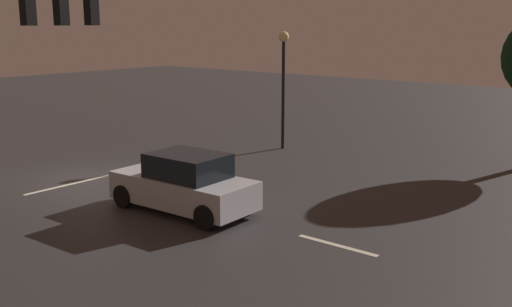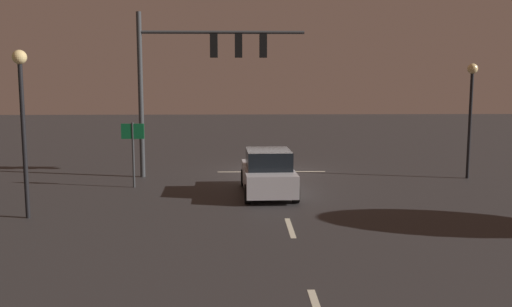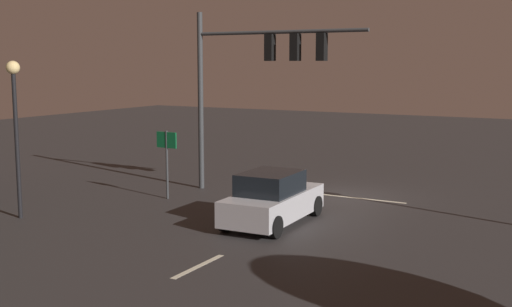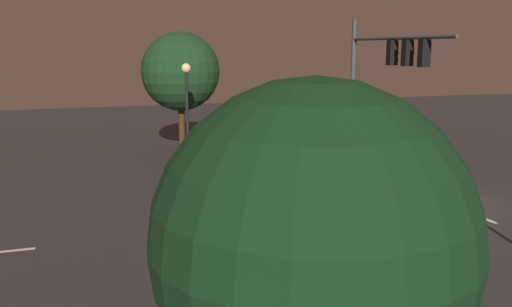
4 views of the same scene
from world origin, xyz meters
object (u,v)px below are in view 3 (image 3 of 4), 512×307
Objects in this scene: traffic_signal_assembly at (255,67)px; street_lamp_right_kerb at (15,109)px; car_approaching at (272,199)px; route_sign at (167,150)px.

street_lamp_right_kerb is (4.87, 7.29, -1.34)m from traffic_signal_assembly.
car_approaching is at bearing 126.04° from traffic_signal_assembly.
car_approaching is 1.70× the size of route_sign.
car_approaching is 5.58m from route_sign.
car_approaching is at bearing 164.44° from route_sign.
street_lamp_right_kerb is at bearing 63.65° from route_sign.
route_sign is at bearing -15.56° from car_approaching.
route_sign is at bearing -116.35° from street_lamp_right_kerb.
route_sign is (-2.42, -4.88, -1.75)m from street_lamp_right_kerb.
traffic_signal_assembly is at bearing -123.74° from street_lamp_right_kerb.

